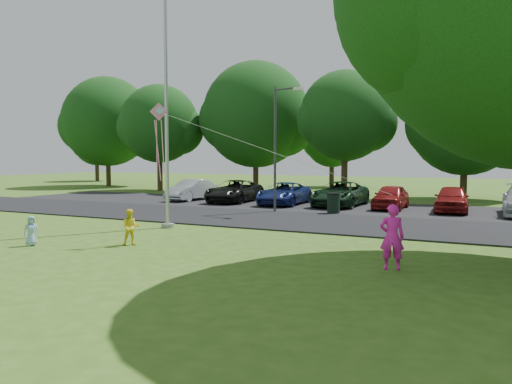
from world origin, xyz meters
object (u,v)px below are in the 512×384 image
at_px(street_lamp, 279,137).
at_px(woman, 392,237).
at_px(kite, 164,127).
at_px(child_blue, 31,231).
at_px(trash_can, 333,204).
at_px(child_yellow, 131,227).
at_px(flagpole, 167,121).

bearing_deg(street_lamp, woman, -36.95).
bearing_deg(kite, child_blue, 178.27).
relative_size(trash_can, child_blue, 1.10).
distance_m(trash_can, child_yellow, 11.47).
relative_size(woman, child_blue, 1.73).
bearing_deg(child_blue, kite, -25.14).
distance_m(woman, kite, 7.93).
height_order(street_lamp, child_blue, street_lamp).
xyz_separation_m(woman, kite, (-7.34, 0.76, 2.91)).
distance_m(trash_can, child_blue, 13.77).
xyz_separation_m(flagpole, street_lamp, (1.83, 6.69, -0.43)).
bearing_deg(flagpole, woman, -21.07).
relative_size(flagpole, child_blue, 10.61).
relative_size(flagpole, trash_can, 9.67).
height_order(flagpole, street_lamp, flagpole).
height_order(woman, kite, kite).
bearing_deg(street_lamp, kite, -72.04).
height_order(flagpole, kite, flagpole).
bearing_deg(woman, child_yellow, -13.56).
distance_m(flagpole, child_blue, 6.51).
relative_size(trash_can, kite, 0.13).
bearing_deg(child_blue, trash_can, 5.31).
distance_m(street_lamp, trash_can, 4.20).
xyz_separation_m(woman, child_blue, (-10.75, -1.57, -0.34)).
xyz_separation_m(woman, child_yellow, (-8.00, -0.15, -0.24)).
relative_size(flagpole, kite, 1.28).
distance_m(street_lamp, kite, 9.54).
bearing_deg(trash_can, flagpole, -121.44).
distance_m(flagpole, trash_can, 9.29).
bearing_deg(child_yellow, street_lamp, 46.30).
xyz_separation_m(trash_can, child_blue, (-5.87, -12.46, -0.05)).
bearing_deg(street_lamp, child_blue, -88.34).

